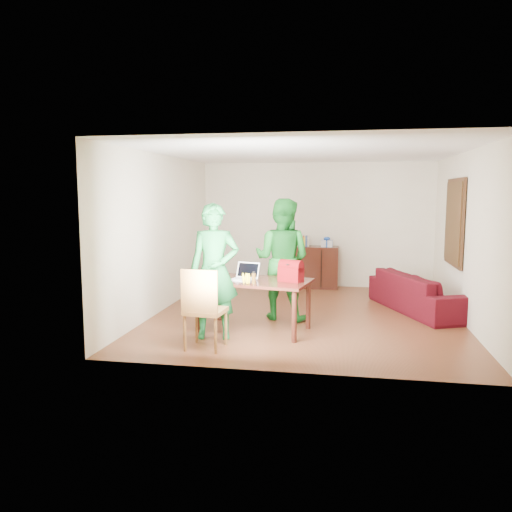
% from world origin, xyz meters
% --- Properties ---
extents(room, '(5.20, 5.70, 2.90)m').
position_xyz_m(room, '(0.01, 0.13, 1.31)').
color(room, '#4B2312').
rests_on(room, ground).
extents(table, '(1.78, 1.20, 0.77)m').
position_xyz_m(table, '(-0.69, -1.08, 0.67)').
color(table, black).
rests_on(table, ground).
extents(chair, '(0.53, 0.51, 1.08)m').
position_xyz_m(chair, '(-1.16, -2.06, 0.32)').
color(chair, brown).
rests_on(chair, ground).
extents(person_near, '(0.77, 0.57, 1.91)m').
position_xyz_m(person_near, '(-1.16, -1.54, 0.95)').
color(person_near, '#156029').
rests_on(person_near, ground).
extents(person_far, '(1.09, 0.94, 1.96)m').
position_xyz_m(person_far, '(-0.37, -0.28, 0.98)').
color(person_far, '#16631D').
rests_on(person_far, ground).
extents(laptop, '(0.41, 0.34, 0.25)m').
position_xyz_m(laptop, '(-0.83, -1.15, 0.81)').
color(laptop, white).
rests_on(laptop, table).
extents(bananas, '(0.19, 0.15, 0.06)m').
position_xyz_m(bananas, '(-0.73, -1.43, 0.80)').
color(bananas, gold).
rests_on(bananas, table).
extents(bottle, '(0.07, 0.07, 0.17)m').
position_xyz_m(bottle, '(-0.63, -1.40, 0.85)').
color(bottle, '#563913').
rests_on(bottle, table).
extents(red_bag, '(0.39, 0.31, 0.25)m').
position_xyz_m(red_bag, '(-0.13, -1.12, 0.89)').
color(red_bag, '#6C070B').
rests_on(red_bag, table).
extents(sofa, '(1.69, 2.43, 0.66)m').
position_xyz_m(sofa, '(1.95, 0.64, 0.33)').
color(sofa, '#3D080C').
rests_on(sofa, ground).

